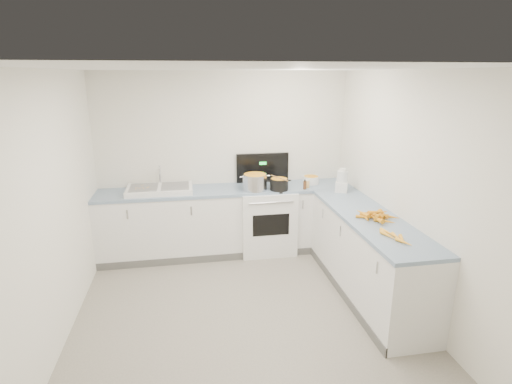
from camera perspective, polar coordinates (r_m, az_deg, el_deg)
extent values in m
cube|color=white|center=(5.65, -4.07, -4.28)|extent=(3.50, 0.60, 0.90)
cube|color=#7E97B3|center=(5.50, -4.17, 0.30)|extent=(3.50, 0.62, 0.04)
cube|color=white|center=(4.78, 15.64, -8.94)|extent=(0.60, 2.20, 0.90)
cube|color=#7E97B3|center=(4.60, 16.09, -3.64)|extent=(0.62, 2.20, 0.04)
cube|color=white|center=(5.71, 1.47, -4.04)|extent=(0.76, 0.65, 0.90)
cube|color=black|center=(5.79, 0.93, 3.50)|extent=(0.76, 0.05, 0.42)
cube|color=white|center=(5.48, -13.58, 0.39)|extent=(0.86, 0.52, 0.07)
cube|color=slate|center=(5.49, -15.74, 0.66)|extent=(0.36, 0.42, 0.01)
cube|color=slate|center=(5.46, -11.46, 0.88)|extent=(0.36, 0.42, 0.01)
cylinder|color=silver|center=(5.65, -13.57, 2.51)|extent=(0.03, 0.03, 0.24)
cylinder|color=silver|center=(5.39, -0.15, 1.31)|extent=(0.43, 0.43, 0.24)
cylinder|color=black|center=(5.41, 3.31, 1.00)|extent=(0.30, 0.30, 0.18)
cylinder|color=#AD7A47|center=(5.39, 3.33, 2.01)|extent=(0.16, 0.35, 0.02)
cylinder|color=white|center=(5.78, 7.85, 1.73)|extent=(0.25, 0.25, 0.11)
cylinder|color=#593319|center=(5.48, 6.98, 0.96)|extent=(0.04, 0.04, 0.11)
cylinder|color=#E5B266|center=(5.56, 7.36, 1.12)|extent=(0.06, 0.06, 0.10)
cube|color=white|center=(5.46, 12.12, 0.79)|extent=(0.22, 0.23, 0.14)
cylinder|color=silver|center=(5.42, 12.21, 2.22)|extent=(0.15, 0.15, 0.15)
cylinder|color=white|center=(5.40, 12.26, 3.14)|extent=(0.09, 0.09, 0.03)
cone|color=orange|center=(4.61, 15.65, -2.94)|extent=(0.21, 0.13, 0.05)
cone|color=orange|center=(4.58, 18.54, -3.36)|extent=(0.19, 0.16, 0.05)
cone|color=orange|center=(4.63, 16.98, -2.96)|extent=(0.17, 0.15, 0.05)
cone|color=orange|center=(4.59, 17.93, -3.24)|extent=(0.07, 0.21, 0.05)
cone|color=orange|center=(4.43, 17.88, -3.97)|extent=(0.20, 0.18, 0.05)
cone|color=orange|center=(4.56, 17.06, -3.34)|extent=(0.14, 0.20, 0.04)
cone|color=orange|center=(4.54, 16.32, -3.35)|extent=(0.18, 0.15, 0.04)
cone|color=orange|center=(4.61, 16.88, -3.14)|extent=(0.19, 0.14, 0.04)
cone|color=orange|center=(4.51, 15.42, -3.48)|extent=(0.21, 0.12, 0.04)
cone|color=orange|center=(4.48, 15.45, -3.59)|extent=(0.07, 0.19, 0.04)
cone|color=orange|center=(4.40, 16.91, -3.70)|extent=(0.09, 0.19, 0.05)
cone|color=orange|center=(4.54, 17.62, -3.21)|extent=(0.15, 0.17, 0.05)
cone|color=orange|center=(4.53, 16.76, -2.95)|extent=(0.20, 0.18, 0.05)
cone|color=orange|center=(4.54, 16.88, -2.89)|extent=(0.18, 0.15, 0.04)
cone|color=orange|center=(4.54, 16.98, -2.78)|extent=(0.22, 0.06, 0.05)
cone|color=orange|center=(4.46, 17.11, -3.16)|extent=(0.15, 0.15, 0.05)
cone|color=orange|center=(4.53, 15.02, -2.96)|extent=(0.09, 0.21, 0.05)
cone|color=orange|center=(4.49, 17.62, -3.21)|extent=(0.17, 0.08, 0.05)
cone|color=#FFA826|center=(3.97, 20.36, -6.71)|extent=(0.10, 0.18, 0.04)
cone|color=#FFA826|center=(4.02, 20.15, -6.36)|extent=(0.09, 0.17, 0.04)
cone|color=#FFA826|center=(4.06, 19.44, -6.08)|extent=(0.04, 0.17, 0.04)
cone|color=#FFA826|center=(4.08, 18.27, -5.86)|extent=(0.08, 0.19, 0.04)
cone|color=#FFA826|center=(4.14, 18.32, -5.51)|extent=(0.10, 0.19, 0.04)
cube|color=tan|center=(5.53, -14.94, 0.86)|extent=(0.03, 0.04, 0.00)
cube|color=tan|center=(5.46, -15.92, 0.62)|extent=(0.02, 0.03, 0.00)
cube|color=tan|center=(5.43, -16.35, 0.47)|extent=(0.01, 0.04, 0.00)
cube|color=tan|center=(5.42, -16.80, 0.41)|extent=(0.01, 0.05, 0.00)
cube|color=tan|center=(5.53, -16.78, 0.71)|extent=(0.02, 0.03, 0.00)
cube|color=tan|center=(5.43, -15.26, 0.57)|extent=(0.04, 0.02, 0.00)
cube|color=tan|center=(5.58, -15.92, 0.95)|extent=(0.04, 0.05, 0.00)
cube|color=tan|center=(5.42, -15.74, 0.51)|extent=(0.01, 0.05, 0.00)
cube|color=tan|center=(5.44, -16.31, 0.54)|extent=(0.04, 0.02, 0.00)
cube|color=tan|center=(5.46, -15.15, 0.69)|extent=(0.04, 0.04, 0.00)
cube|color=tan|center=(5.48, -16.71, 0.59)|extent=(0.04, 0.02, 0.00)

